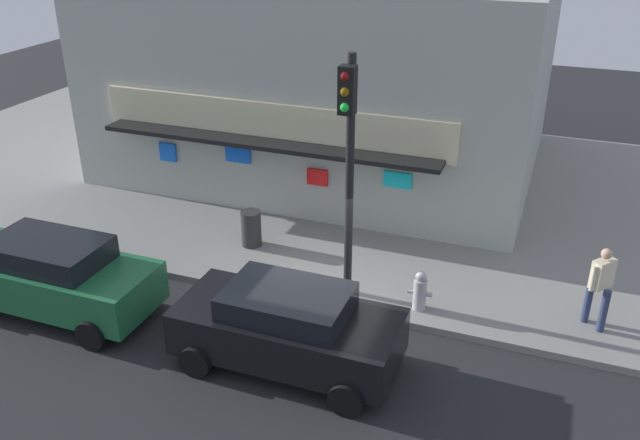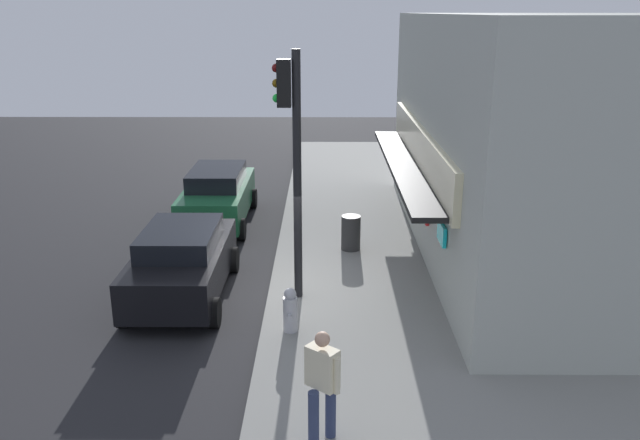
{
  "view_description": "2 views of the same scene",
  "coord_description": "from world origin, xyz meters",
  "px_view_note": "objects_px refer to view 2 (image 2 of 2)",
  "views": [
    {
      "loc": [
        4.27,
        -11.58,
        8.23
      ],
      "look_at": [
        -0.85,
        2.0,
        1.18
      ],
      "focal_mm": 37.64,
      "sensor_mm": 36.0,
      "label": 1
    },
    {
      "loc": [
        13.6,
        1.25,
        6.24
      ],
      "look_at": [
        -1.18,
        1.17,
        1.48
      ],
      "focal_mm": 36.45,
      "sensor_mm": 36.0,
      "label": 2
    }
  ],
  "objects_px": {
    "parked_car_black": "(182,261)",
    "pedestrian": "(322,382)",
    "fire_hydrant": "(290,310)",
    "trash_can": "(351,233)",
    "parked_car_green": "(218,195)",
    "traffic_light": "(292,145)"
  },
  "relations": [
    {
      "from": "fire_hydrant",
      "to": "trash_can",
      "type": "height_order",
      "value": "trash_can"
    },
    {
      "from": "fire_hydrant",
      "to": "pedestrian",
      "type": "bearing_deg",
      "value": 10.29
    },
    {
      "from": "fire_hydrant",
      "to": "pedestrian",
      "type": "distance_m",
      "value": 3.61
    },
    {
      "from": "trash_can",
      "to": "fire_hydrant",
      "type": "bearing_deg",
      "value": -16.49
    },
    {
      "from": "pedestrian",
      "to": "parked_car_green",
      "type": "height_order",
      "value": "pedestrian"
    },
    {
      "from": "traffic_light",
      "to": "pedestrian",
      "type": "relative_size",
      "value": 2.96
    },
    {
      "from": "trash_can",
      "to": "pedestrian",
      "type": "xyz_separation_m",
      "value": [
        8.18,
        -0.74,
        0.55
      ]
    },
    {
      "from": "parked_car_green",
      "to": "fire_hydrant",
      "type": "bearing_deg",
      "value": 19.12
    },
    {
      "from": "parked_car_green",
      "to": "parked_car_black",
      "type": "xyz_separation_m",
      "value": [
        5.47,
        0.05,
        -0.02
      ]
    },
    {
      "from": "parked_car_black",
      "to": "pedestrian",
      "type": "bearing_deg",
      "value": 30.03
    },
    {
      "from": "trash_can",
      "to": "parked_car_green",
      "type": "xyz_separation_m",
      "value": [
        -2.78,
        -3.97,
        0.26
      ]
    },
    {
      "from": "trash_can",
      "to": "pedestrian",
      "type": "distance_m",
      "value": 8.23
    },
    {
      "from": "trash_can",
      "to": "pedestrian",
      "type": "relative_size",
      "value": 0.51
    },
    {
      "from": "fire_hydrant",
      "to": "trash_can",
      "type": "xyz_separation_m",
      "value": [
        -4.67,
        1.38,
        0.02
      ]
    },
    {
      "from": "fire_hydrant",
      "to": "pedestrian",
      "type": "relative_size",
      "value": 0.51
    },
    {
      "from": "pedestrian",
      "to": "parked_car_green",
      "type": "bearing_deg",
      "value": -163.63
    },
    {
      "from": "trash_can",
      "to": "parked_car_black",
      "type": "bearing_deg",
      "value": -55.56
    },
    {
      "from": "traffic_light",
      "to": "parked_car_black",
      "type": "distance_m",
      "value": 3.74
    },
    {
      "from": "fire_hydrant",
      "to": "trash_can",
      "type": "bearing_deg",
      "value": 163.51
    },
    {
      "from": "pedestrian",
      "to": "parked_car_black",
      "type": "bearing_deg",
      "value": -149.97
    },
    {
      "from": "traffic_light",
      "to": "trash_can",
      "type": "height_order",
      "value": "traffic_light"
    },
    {
      "from": "traffic_light",
      "to": "parked_car_green",
      "type": "bearing_deg",
      "value": -155.98
    }
  ]
}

